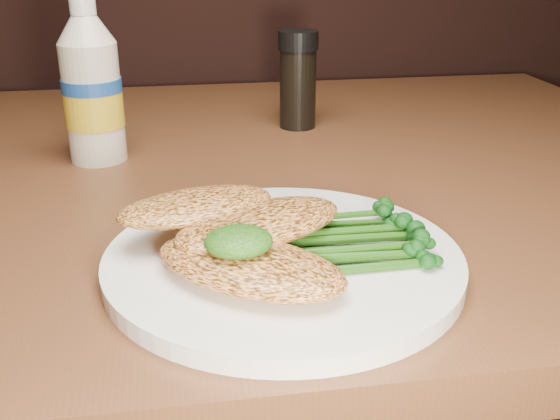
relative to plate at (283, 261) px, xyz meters
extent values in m
cylinder|color=white|center=(0.00, 0.00, 0.00)|extent=(0.27, 0.27, 0.01)
ellipsoid|color=#F99B4F|center=(-0.03, -0.04, 0.02)|extent=(0.16, 0.15, 0.02)
ellipsoid|color=#F99B4F|center=(-0.02, 0.01, 0.03)|extent=(0.16, 0.12, 0.02)
ellipsoid|color=#F99B4F|center=(-0.06, 0.04, 0.03)|extent=(0.14, 0.10, 0.02)
ellipsoid|color=black|center=(-0.04, -0.04, 0.04)|extent=(0.05, 0.05, 0.02)
camera|label=1|loc=(-0.07, -0.43, 0.23)|focal=42.18mm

